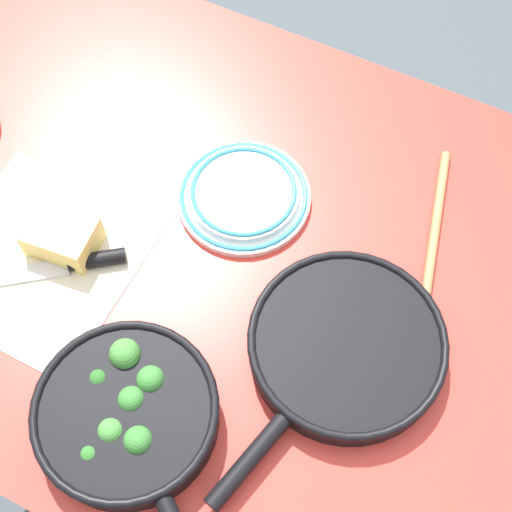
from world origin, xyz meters
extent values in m
plane|color=#424C51|center=(0.00, 0.00, 0.00)|extent=(14.00, 14.00, 0.00)
cube|color=red|center=(0.00, 0.00, 0.73)|extent=(1.35, 0.89, 0.03)
cylinder|color=#BCBCC1|center=(-0.61, 0.39, 0.36)|extent=(0.05, 0.05, 0.72)
cylinder|color=black|center=(-0.04, -0.29, 0.77)|extent=(0.24, 0.24, 0.05)
torus|color=black|center=(-0.04, -0.29, 0.80)|extent=(0.25, 0.25, 0.01)
cylinder|color=#357027|center=(-0.05, -0.32, 0.77)|extent=(0.01, 0.01, 0.02)
sphere|color=#428438|center=(-0.05, -0.32, 0.79)|extent=(0.04, 0.04, 0.04)
cylinder|color=#2C6823|center=(-0.03, -0.24, 0.77)|extent=(0.01, 0.01, 0.02)
sphere|color=#387A33|center=(-0.03, -0.24, 0.79)|extent=(0.04, 0.04, 0.04)
cylinder|color=#245B1C|center=(-0.05, -0.36, 0.77)|extent=(0.01, 0.01, 0.02)
sphere|color=#2D6B28|center=(-0.05, -0.36, 0.79)|extent=(0.03, 0.03, 0.03)
cylinder|color=#357027|center=(-0.08, -0.22, 0.77)|extent=(0.01, 0.01, 0.02)
sphere|color=#428438|center=(-0.08, -0.22, 0.80)|extent=(0.04, 0.04, 0.04)
cylinder|color=#2C6823|center=(-0.04, -0.27, 0.77)|extent=(0.01, 0.01, 0.02)
sphere|color=#387A33|center=(-0.04, -0.27, 0.79)|extent=(0.04, 0.04, 0.04)
cylinder|color=#205218|center=(-0.10, -0.27, 0.77)|extent=(0.01, 0.01, 0.02)
sphere|color=#286023|center=(-0.10, -0.27, 0.79)|extent=(0.03, 0.03, 0.03)
cylinder|color=#2C6823|center=(-0.01, -0.31, 0.77)|extent=(0.01, 0.01, 0.02)
sphere|color=#387A33|center=(-0.01, -0.31, 0.79)|extent=(0.04, 0.04, 0.04)
cube|color=#9E703D|center=(-0.05, -0.28, 0.77)|extent=(0.03, 0.04, 0.03)
cube|color=#AD7F4C|center=(-0.03, -0.37, 0.77)|extent=(0.04, 0.04, 0.03)
cube|color=olive|center=(-0.06, -0.25, 0.77)|extent=(0.04, 0.04, 0.03)
cube|color=#9E703D|center=(0.00, -0.37, 0.77)|extent=(0.04, 0.03, 0.03)
cube|color=#AD7F4C|center=(0.00, -0.34, 0.77)|extent=(0.04, 0.04, 0.03)
cube|color=#AD7F4C|center=(-0.04, -0.28, 0.77)|extent=(0.04, 0.04, 0.02)
cylinder|color=black|center=(0.17, -0.07, 0.77)|extent=(0.27, 0.27, 0.04)
torus|color=black|center=(0.17, -0.07, 0.79)|extent=(0.28, 0.28, 0.01)
cylinder|color=black|center=(0.13, -0.27, 0.78)|extent=(0.06, 0.15, 0.02)
cylinder|color=#EAD170|center=(0.17, -0.07, 0.77)|extent=(0.22, 0.22, 0.02)
cylinder|color=#A87A4C|center=(0.23, 0.15, 0.76)|extent=(0.09, 0.33, 0.02)
ellipsoid|color=#A87A4C|center=(0.27, -0.04, 0.76)|extent=(0.05, 0.07, 0.02)
cube|color=beige|center=(-0.29, -0.14, 0.75)|extent=(0.29, 0.30, 0.00)
cube|color=silver|center=(-0.31, -0.19, 0.75)|extent=(0.16, 0.13, 0.01)
cylinder|color=black|center=(-0.21, -0.11, 0.76)|extent=(0.08, 0.07, 0.02)
cube|color=#EACC66|center=(-0.27, -0.10, 0.77)|extent=(0.11, 0.09, 0.05)
cylinder|color=white|center=(-0.07, 0.09, 0.75)|extent=(0.21, 0.21, 0.01)
torus|color=teal|center=(-0.07, 0.09, 0.76)|extent=(0.20, 0.20, 0.01)
cylinder|color=white|center=(-0.07, 0.09, 0.77)|extent=(0.17, 0.17, 0.01)
torus|color=teal|center=(-0.07, 0.09, 0.77)|extent=(0.17, 0.17, 0.01)
camera|label=1|loc=(0.22, -0.44, 1.70)|focal=50.00mm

